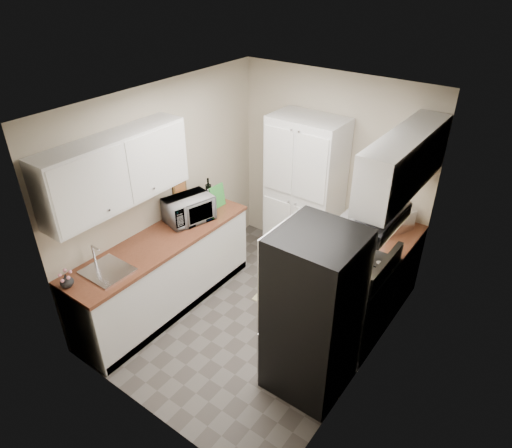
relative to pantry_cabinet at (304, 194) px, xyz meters
name	(u,v)px	position (x,y,z in m)	size (l,w,h in m)	color
ground	(256,317)	(0.20, -1.32, -1.00)	(3.20, 3.20, 0.00)	#56514C
room_shell	(254,192)	(0.18, -1.32, 0.63)	(2.64, 3.24, 2.52)	#B8AD95
pantry_cabinet	(304,194)	(0.00, 0.00, 0.00)	(0.90, 0.55, 2.00)	silver
base_cabinet_left	(165,274)	(-0.79, -1.75, -0.56)	(0.60, 2.30, 0.88)	silver
countertop_left	(161,241)	(-0.79, -1.75, -0.10)	(0.63, 2.33, 0.04)	brown
base_cabinet_right	(383,267)	(1.19, -0.12, -0.56)	(0.60, 0.80, 0.88)	silver
countertop_right	(389,234)	(1.19, -0.12, -0.10)	(0.63, 0.83, 0.04)	brown
electric_range	(352,300)	(1.17, -0.93, -0.52)	(0.71, 0.78, 1.13)	#B7B7BC
refrigerator	(313,314)	(1.14, -1.73, -0.15)	(0.70, 0.72, 1.70)	#B7B7BC
microwave	(189,209)	(-0.82, -1.25, 0.07)	(0.54, 0.37, 0.30)	#B1B2B5
wine_bottle	(209,191)	(-0.93, -0.77, 0.07)	(0.08, 0.08, 0.30)	black
flower_vase	(67,281)	(-0.90, -2.83, -0.01)	(0.13, 0.13, 0.13)	silver
cutting_board	(217,196)	(-0.77, -0.80, 0.06)	(0.02, 0.23, 0.29)	green
toaster_oven	(391,219)	(1.15, -0.02, 0.04)	(0.33, 0.42, 0.24)	silver
fruit_basket	(394,206)	(1.16, -0.02, 0.22)	(0.24, 0.24, 0.10)	orange
kitchen_mat	(282,289)	(0.17, -0.72, -0.99)	(0.45, 0.72, 0.01)	beige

